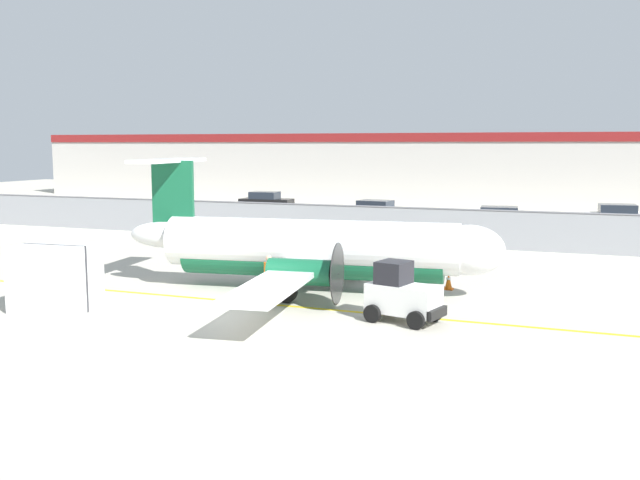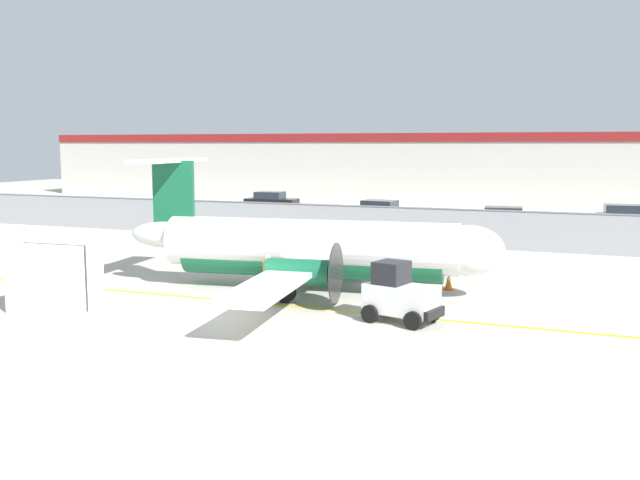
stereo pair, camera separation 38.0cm
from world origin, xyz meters
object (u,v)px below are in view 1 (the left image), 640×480
traffic_cone_near_right (449,281)px  parked_car_1 (374,212)px  traffic_cone_far_left (83,291)px  commuter_airplane (317,249)px  traffic_cone_near_left (423,296)px  parked_car_3 (619,217)px  cargo_container (55,277)px  parked_car_0 (266,202)px  parked_car_2 (497,220)px  ground_crew_worker (269,276)px  baggage_tug (402,295)px

traffic_cone_near_right → parked_car_1: 21.84m
parked_car_1 → traffic_cone_far_left: bearing=91.5°
commuter_airplane → parked_car_1: size_ratio=3.66×
traffic_cone_near_left → parked_car_3: 26.21m
traffic_cone_near_left → parked_car_3: parked_car_3 is taller
cargo_container → commuter_airplane: bearing=36.9°
parked_car_0 → cargo_container: bearing=-78.9°
cargo_container → parked_car_2: cargo_container is taller
ground_crew_worker → cargo_container: (-6.21, -3.39, 0.15)m
commuter_airplane → parked_car_0: 31.13m
ground_crew_worker → parked_car_0: size_ratio=0.40×
commuter_airplane → traffic_cone_far_left: commuter_airplane is taller
traffic_cone_far_left → parked_car_2: 26.79m
commuter_airplane → parked_car_3: 26.76m
ground_crew_worker → traffic_cone_near_right: size_ratio=2.66×
ground_crew_worker → traffic_cone_near_right: (5.36, 4.62, -0.64)m
ground_crew_worker → parked_car_1: bearing=98.5°
commuter_airplane → parked_car_1: 22.39m
commuter_airplane → traffic_cone_near_right: (4.57, 2.02, -1.29)m
baggage_tug → parked_car_1: (-8.47, 25.41, 0.04)m
cargo_container → parked_car_0: size_ratio=0.59×
ground_crew_worker → parked_car_2: 22.98m
ground_crew_worker → parked_car_0: 33.08m
commuter_airplane → parked_car_3: bearing=58.0°
cargo_container → traffic_cone_far_left: bearing=93.1°
traffic_cone_near_left → commuter_airplane: bearing=167.2°
baggage_tug → traffic_cone_far_left: 11.38m
baggage_tug → parked_car_2: (0.03, 23.28, 0.04)m
commuter_airplane → cargo_container: size_ratio=6.37×
cargo_container → traffic_cone_far_left: cargo_container is taller
commuter_airplane → traffic_cone_far_left: bearing=-155.5°
cargo_container → parked_car_0: 34.23m
cargo_container → parked_car_3: (18.21, 30.28, -0.21)m
ground_crew_worker → traffic_cone_far_left: (-6.39, -1.82, -0.64)m
baggage_tug → traffic_cone_far_left: bearing=-161.1°
traffic_cone_near_left → cargo_container: bearing=-155.9°
ground_crew_worker → traffic_cone_near_left: bearing=18.3°
parked_car_3 → traffic_cone_near_left: bearing=-111.1°
commuter_airplane → traffic_cone_near_left: (4.24, -0.97, -1.29)m
cargo_container → parked_car_2: size_ratio=0.58×
baggage_tug → ground_crew_worker: bearing=-175.7°
baggage_tug → traffic_cone_near_left: bearing=101.7°
cargo_container → traffic_cone_near_left: size_ratio=3.94×
parked_car_2 → parked_car_3: (7.04, 4.46, 0.00)m
traffic_cone_near_left → traffic_cone_far_left: bearing=-163.1°
cargo_container → parked_car_1: cargo_container is taller
traffic_cone_far_left → parked_car_0: bearing=103.7°
ground_crew_worker → traffic_cone_near_right: bearing=41.1°
parked_car_1 → parked_car_2: (8.50, -2.12, 0.00)m
parked_car_3 → parked_car_2: bearing=-153.3°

